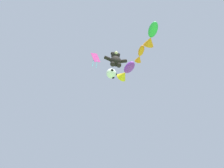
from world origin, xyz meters
TOP-DOWN VIEW (x-y plane):
  - teddy_bear_kite at (0.69, 2.66)m, footprint 1.99×0.88m
  - soccer_ball_kite at (0.37, 2.87)m, footprint 0.84×0.84m
  - fish_kite_violet at (2.36, 5.01)m, footprint 1.69×2.52m
  - fish_kite_tangerine at (3.01, 2.58)m, footprint 0.65×1.71m
  - fish_kite_emerald at (3.31, 0.57)m, footprint 0.97×2.09m
  - diamond_kite at (-1.00, 4.48)m, footprint 1.16×0.90m

SIDE VIEW (x-z plane):
  - soccer_ball_kite at x=0.37m, z-range 10.19..10.96m
  - teddy_bear_kite at x=0.69m, z-range 11.35..13.37m
  - fish_kite_emerald at x=3.31m, z-range 13.12..14.03m
  - fish_kite_tangerine at x=3.01m, z-range 13.45..14.08m
  - fish_kite_violet at x=2.36m, z-range 13.68..14.79m
  - diamond_kite at x=-1.00m, z-range 13.67..16.22m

